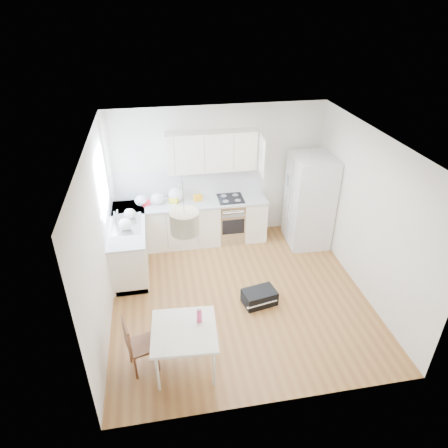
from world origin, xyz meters
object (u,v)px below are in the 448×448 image
refrigerator (310,201)px  gym_bag (259,297)px  dining_chair (142,344)px  dining_table (184,334)px

refrigerator → gym_bag: (-1.43, -1.72, -0.79)m
refrigerator → dining_chair: 4.29m
dining_table → gym_bag: bearing=42.9°
dining_table → dining_chair: 0.59m
dining_table → gym_bag: 1.76m
dining_table → refrigerator: bearing=49.3°
refrigerator → dining_chair: refrigerator is taller
refrigerator → dining_chair: bearing=-139.2°
dining_table → dining_chair: (-0.56, 0.09, -0.17)m
dining_table → dining_chair: dining_chair is taller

